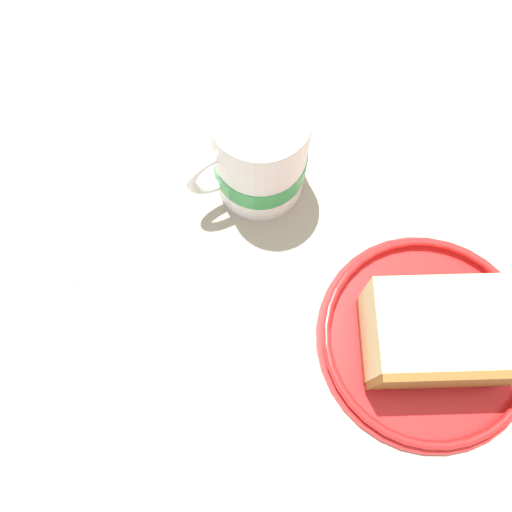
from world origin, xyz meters
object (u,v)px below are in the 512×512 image
object	(u,v)px
cake_slice	(441,334)
tea_mug	(259,154)
small_plate	(427,339)
teaspoon	(71,278)

from	to	relation	value
cake_slice	tea_mug	world-z (taller)	tea_mug
small_plate	cake_slice	bearing A→B (deg)	86.73
teaspoon	cake_slice	bearing A→B (deg)	164.59
small_plate	cake_slice	size ratio (longest dim) A/B	1.58
small_plate	cake_slice	distance (cm)	3.62
small_plate	cake_slice	xyz separation A→B (cm)	(0.02, 0.28, 3.61)
cake_slice	teaspoon	distance (cm)	31.06
tea_mug	small_plate	bearing A→B (deg)	128.44
small_plate	tea_mug	xyz separation A→B (cm)	(12.64, -15.93, 4.45)
small_plate	tea_mug	size ratio (longest dim) A/B	1.66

